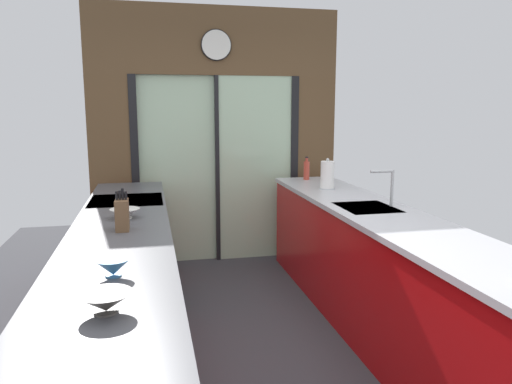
% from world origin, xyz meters
% --- Properties ---
extents(ground_plane, '(5.04, 7.60, 0.02)m').
position_xyz_m(ground_plane, '(0.00, 0.60, -0.01)').
color(ground_plane, '#38383D').
extents(back_wall_unit, '(2.64, 0.12, 2.70)m').
position_xyz_m(back_wall_unit, '(0.00, 2.40, 1.53)').
color(back_wall_unit, brown).
rests_on(back_wall_unit, ground_plane).
extents(left_counter_run, '(0.62, 3.80, 0.92)m').
position_xyz_m(left_counter_run, '(-0.91, 0.13, 0.47)').
color(left_counter_run, '#AD0C0F').
rests_on(left_counter_run, ground_plane).
extents(right_counter_run, '(0.62, 3.80, 0.92)m').
position_xyz_m(right_counter_run, '(0.91, 0.30, 0.46)').
color(right_counter_run, '#AD0C0F').
rests_on(right_counter_run, ground_plane).
extents(sink_faucet, '(0.19, 0.02, 0.28)m').
position_xyz_m(sink_faucet, '(1.06, 0.55, 1.11)').
color(sink_faucet, '#B7BABC').
rests_on(sink_faucet, right_counter_run).
extents(oven_range, '(0.60, 0.60, 0.92)m').
position_xyz_m(oven_range, '(-0.91, 1.25, 0.46)').
color(oven_range, black).
rests_on(oven_range, ground_plane).
extents(mixing_bowl_near, '(0.20, 0.20, 0.08)m').
position_xyz_m(mixing_bowl_near, '(-0.89, -1.04, 0.96)').
color(mixing_bowl_near, '#514C47').
rests_on(mixing_bowl_near, left_counter_run).
extents(mixing_bowl_mid, '(0.16, 0.16, 0.08)m').
position_xyz_m(mixing_bowl_mid, '(-0.89, -0.64, 0.96)').
color(mixing_bowl_mid, teal).
rests_on(mixing_bowl_mid, left_counter_run).
extents(mixing_bowl_far, '(0.20, 0.20, 0.07)m').
position_xyz_m(mixing_bowl_far, '(-0.89, 0.55, 0.96)').
color(mixing_bowl_far, silver).
rests_on(mixing_bowl_far, left_counter_run).
extents(knife_block, '(0.08, 0.14, 0.26)m').
position_xyz_m(knife_block, '(-0.89, 0.22, 1.02)').
color(knife_block, brown).
rests_on(knife_block, left_counter_run).
extents(soap_bottle, '(0.06, 0.06, 0.24)m').
position_xyz_m(soap_bottle, '(0.89, 2.02, 1.02)').
color(soap_bottle, '#B23D2D').
rests_on(soap_bottle, right_counter_run).
extents(paper_towel_roll, '(0.14, 0.14, 0.29)m').
position_xyz_m(paper_towel_roll, '(0.89, 1.41, 1.05)').
color(paper_towel_roll, '#B7BABC').
rests_on(paper_towel_roll, right_counter_run).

